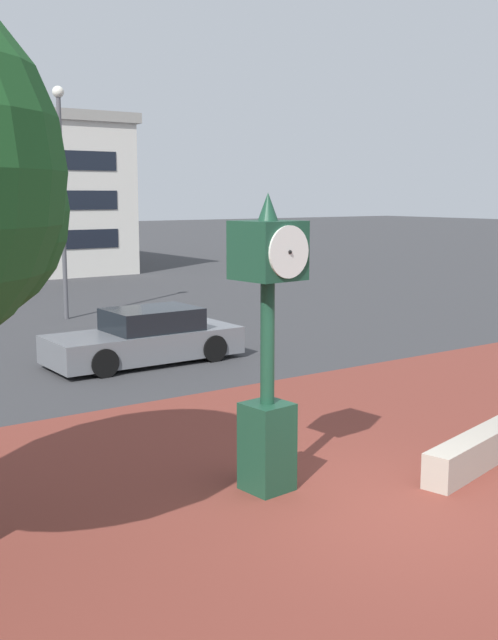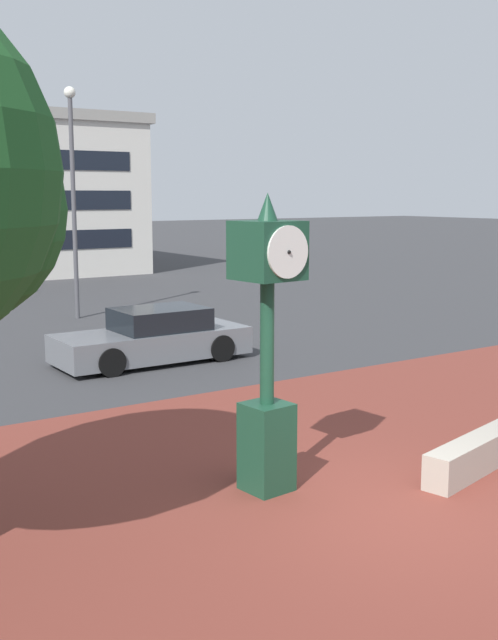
# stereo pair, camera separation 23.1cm
# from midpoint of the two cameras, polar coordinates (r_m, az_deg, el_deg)

# --- Properties ---
(ground_plane) EXTENTS (200.00, 200.00, 0.00)m
(ground_plane) POSITION_cam_midpoint_polar(r_m,az_deg,el_deg) (10.19, 11.93, -13.63)
(ground_plane) COLOR #38383A
(plaza_brick_paving) EXTENTS (44.00, 10.43, 0.01)m
(plaza_brick_paving) POSITION_cam_midpoint_polar(r_m,az_deg,el_deg) (11.00, 7.30, -11.72)
(plaza_brick_paving) COLOR brown
(plaza_brick_paving) RESTS_ON ground
(planter_wall) EXTENTS (3.20, 1.15, 0.50)m
(planter_wall) POSITION_cam_midpoint_polar(r_m,az_deg,el_deg) (12.08, 17.80, -8.93)
(planter_wall) COLOR #ADA393
(planter_wall) RESTS_ON ground
(street_clock) EXTENTS (0.82, 0.87, 3.95)m
(street_clock) POSITION_cam_midpoint_polar(r_m,az_deg,el_deg) (10.09, 2.00, -1.47)
(street_clock) COLOR #19422D
(street_clock) RESTS_ON ground
(car_street_mid) EXTENTS (4.55, 1.90, 1.28)m
(car_street_mid) POSITION_cam_midpoint_polar(r_m,az_deg,el_deg) (18.42, -6.67, -1.34)
(car_street_mid) COLOR slate
(car_street_mid) RESTS_ON ground
(street_lamp_post) EXTENTS (0.36, 0.36, 7.21)m
(street_lamp_post) POSITION_cam_midpoint_polar(r_m,az_deg,el_deg) (25.15, -12.58, 9.99)
(street_lamp_post) COLOR #4C4C51
(street_lamp_post) RESTS_ON ground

